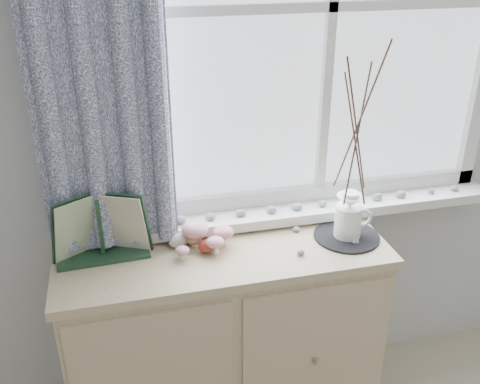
{
  "coord_description": "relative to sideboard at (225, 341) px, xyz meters",
  "views": [
    {
      "loc": [
        -0.49,
        0.14,
        1.88
      ],
      "look_at": [
        -0.1,
        1.7,
        1.1
      ],
      "focal_mm": 40.0,
      "sensor_mm": 36.0,
      "label": 1
    }
  ],
  "objects": [
    {
      "name": "toadstool_cluster",
      "position": [
        -0.06,
        0.04,
        0.48
      ],
      "size": [
        0.23,
        0.16,
        0.09
      ],
      "color": "white",
      "rests_on": "sideboard"
    },
    {
      "name": "botanical_book",
      "position": [
        -0.42,
        0.02,
        0.55
      ],
      "size": [
        0.38,
        0.15,
        0.26
      ],
      "primitive_type": null,
      "rotation": [
        0.0,
        0.0,
        0.05
      ],
      "color": "#1C3A25",
      "rests_on": "sideboard"
    },
    {
      "name": "crocheted_doily",
      "position": [
        0.47,
        -0.02,
        0.43
      ],
      "size": [
        0.25,
        0.25,
        0.01
      ],
      "primitive_type": "cylinder",
      "color": "black",
      "rests_on": "sideboard"
    },
    {
      "name": "songbird_figurine",
      "position": [
        -0.15,
        0.07,
        0.45
      ],
      "size": [
        0.12,
        0.09,
        0.06
      ],
      "primitive_type": null,
      "rotation": [
        0.0,
        0.0,
        0.42
      ],
      "color": "beige",
      "rests_on": "sideboard"
    },
    {
      "name": "sideboard",
      "position": [
        0.0,
        0.0,
        0.0
      ],
      "size": [
        1.2,
        0.45,
        0.85
      ],
      "color": "beige",
      "rests_on": "ground"
    },
    {
      "name": "twig_pitcher",
      "position": [
        0.47,
        -0.02,
        0.86
      ],
      "size": [
        0.31,
        0.31,
        0.76
      ],
      "rotation": [
        0.0,
        0.0,
        -0.17
      ],
      "color": "white",
      "rests_on": "crocheted_doily"
    },
    {
      "name": "wooden_eggs",
      "position": [
        -0.1,
        0.06,
        0.45
      ],
      "size": [
        0.14,
        0.18,
        0.07
      ],
      "color": "#AA7B5E",
      "rests_on": "sideboard"
    },
    {
      "name": "sideboard_pebbles",
      "position": [
        0.3,
        0.0,
        0.43
      ],
      "size": [
        0.33,
        0.23,
        0.02
      ],
      "color": "#99999C",
      "rests_on": "sideboard"
    }
  ]
}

